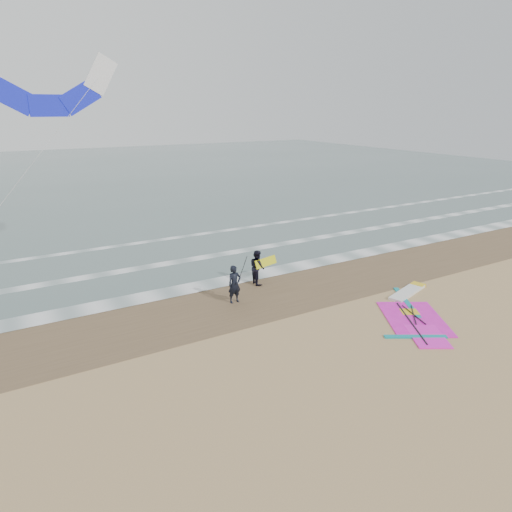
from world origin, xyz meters
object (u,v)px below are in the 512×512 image
windsurf_rig (413,311)px  person_walking (257,267)px  surf_kite (46,89)px  person_standing (235,284)px

windsurf_rig → person_walking: bearing=123.9°
windsurf_rig → surf_kite: bearing=134.3°
person_standing → surf_kite: bearing=125.4°
windsurf_rig → person_standing: (-5.78, 4.41, 0.77)m
windsurf_rig → surf_kite: surf_kite is taller
person_walking → person_standing: bearing=130.3°
person_walking → surf_kite: bearing=56.5°
person_walking → surf_kite: surf_kite is taller
windsurf_rig → person_walking: size_ratio=3.25×
person_standing → person_walking: person_standing is taller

